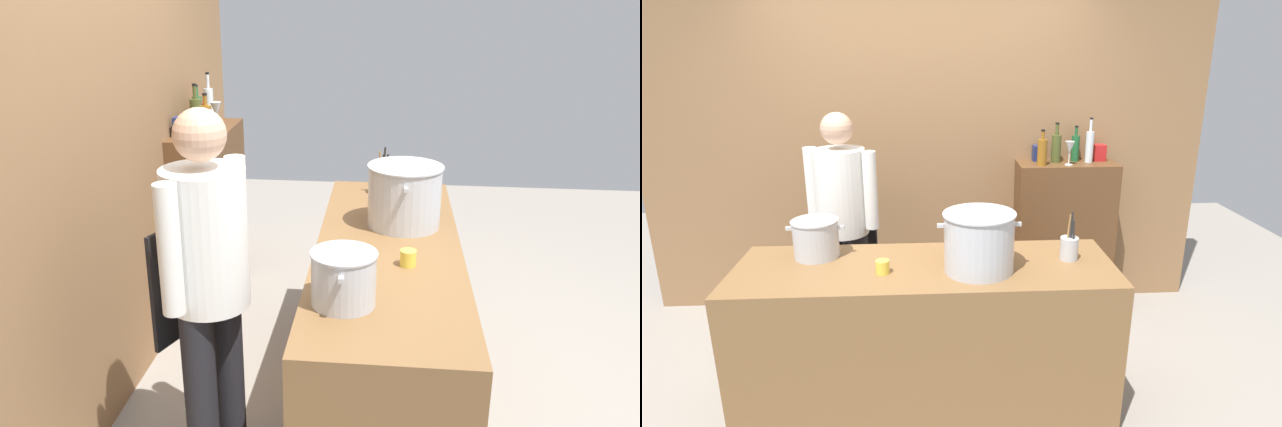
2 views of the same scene
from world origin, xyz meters
TOP-DOWN VIEW (x-y plane):
  - ground_plane at (0.00, 0.00)m, footprint 8.00×8.00m
  - brick_back_panel at (0.00, 1.40)m, footprint 4.40×0.10m
  - prep_counter at (0.00, 0.00)m, footprint 2.10×0.70m
  - bar_cabinet at (1.09, 1.19)m, footprint 0.76×0.32m
  - chef at (-0.56, 0.74)m, footprint 0.50×0.40m
  - stockpot_large at (0.29, -0.07)m, footprint 0.45×0.39m
  - stockpot_small at (-0.62, 0.17)m, footprint 0.33×0.27m
  - utensil_crock at (0.82, 0.04)m, footprint 0.10×0.10m
  - butter_jar at (-0.23, -0.09)m, footprint 0.07×0.07m
  - wine_bottle_clear at (1.26, 1.21)m, footprint 0.06×0.06m
  - wine_bottle_olive at (1.00, 1.22)m, footprint 0.07×0.07m
  - wine_bottle_green at (1.16, 1.26)m, footprint 0.06×0.06m
  - wine_bottle_amber at (0.87, 1.12)m, footprint 0.07×0.07m
  - wine_glass_tall at (1.08, 1.11)m, footprint 0.07×0.07m
  - spice_tin_red at (1.35, 1.27)m, footprint 0.09×0.09m
  - spice_tin_navy at (0.87, 1.28)m, footprint 0.08×0.08m

SIDE VIEW (x-z plane):
  - ground_plane at x=0.00m, z-range 0.00..0.00m
  - prep_counter at x=0.00m, z-range 0.00..0.90m
  - bar_cabinet at x=1.09m, z-range 0.00..1.21m
  - butter_jar at x=-0.23m, z-range 0.90..0.97m
  - chef at x=-0.56m, z-range 0.13..1.79m
  - utensil_crock at x=0.82m, z-range 0.83..1.12m
  - stockpot_small at x=-0.62m, z-range 0.90..1.12m
  - stockpot_large at x=0.29m, z-range 0.90..1.22m
  - spice_tin_navy at x=0.87m, z-range 1.21..1.33m
  - spice_tin_red at x=1.35m, z-range 1.21..1.33m
  - wine_bottle_amber at x=0.87m, z-range 1.18..1.45m
  - wine_bottle_green at x=1.16m, z-range 1.18..1.45m
  - wine_bottle_olive at x=1.00m, z-range 1.17..1.48m
  - wine_glass_tall at x=1.08m, z-range 1.25..1.43m
  - wine_bottle_clear at x=1.26m, z-range 1.17..1.51m
  - brick_back_panel at x=0.00m, z-range 0.00..3.00m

